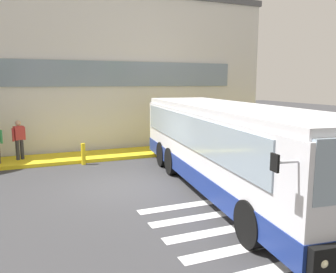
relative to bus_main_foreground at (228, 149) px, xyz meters
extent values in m
cube|color=#353538|center=(-2.99, 1.61, -1.34)|extent=(80.00, 90.00, 0.02)
cube|color=silver|center=(-0.99, -4.39, -1.33)|extent=(4.40, 0.36, 0.01)
cube|color=silver|center=(-0.99, -3.49, -1.33)|extent=(4.40, 0.36, 0.01)
cube|color=silver|center=(-0.99, -2.59, -1.33)|extent=(4.40, 0.36, 0.01)
cube|color=silver|center=(-0.99, -1.69, -1.33)|extent=(4.40, 0.36, 0.01)
cube|color=silver|center=(-0.99, -0.79, -1.33)|extent=(4.40, 0.36, 0.01)
cube|color=silver|center=(-2.99, 13.61, 2.46)|extent=(19.22, 12.00, 7.58)
cube|color=#56565B|center=(-2.99, 13.61, 6.40)|extent=(19.42, 12.20, 0.30)
cube|color=gray|center=(-1.99, 7.57, 2.47)|extent=(13.22, 0.10, 1.20)
cube|color=yellow|center=(-2.99, 6.41, -1.26)|extent=(23.22, 2.00, 0.15)
cube|color=silver|center=(0.00, 0.02, 0.09)|extent=(3.84, 11.15, 2.15)
cube|color=navy|center=(0.00, 0.02, -0.71)|extent=(3.88, 11.19, 0.55)
cube|color=silver|center=(0.00, 0.02, 1.27)|extent=(3.71, 10.94, 0.20)
cube|color=#8C9EAD|center=(1.32, 0.17, 0.59)|extent=(1.20, 9.65, 0.95)
cube|color=#8C9EAD|center=(-1.25, 0.48, 0.59)|extent=(1.20, 9.65, 0.95)
sphere|color=beige|center=(-1.68, -5.39, -0.68)|extent=(0.18, 0.18, 0.18)
cylinder|color=#B7B7BF|center=(-2.10, -4.97, 0.84)|extent=(0.40, 0.10, 0.05)
cube|color=black|center=(-2.30, -4.95, 0.84)|extent=(0.06, 0.20, 0.28)
cylinder|color=black|center=(-1.60, -3.47, -0.83)|extent=(0.42, 1.03, 1.00)
cylinder|color=black|center=(1.44, 2.13, -0.83)|extent=(0.42, 1.03, 1.00)
cylinder|color=black|center=(-0.89, 2.41, -0.83)|extent=(0.42, 1.03, 1.00)
cylinder|color=black|center=(1.60, 3.42, -0.83)|extent=(0.42, 1.03, 1.00)
cylinder|color=black|center=(-0.74, 3.70, -0.83)|extent=(0.42, 1.03, 1.00)
cylinder|color=#338C4C|center=(-6.76, 6.05, -0.09)|extent=(0.09, 0.09, 0.55)
cylinder|color=#2D2D33|center=(-6.04, 6.59, -0.76)|extent=(0.15, 0.15, 0.85)
cylinder|color=#2D2D33|center=(-6.21, 6.49, -0.76)|extent=(0.15, 0.15, 0.85)
cube|color=#B23333|center=(-6.12, 6.54, -0.04)|extent=(0.44, 0.38, 0.58)
sphere|color=tan|center=(-6.12, 6.54, 0.38)|extent=(0.23, 0.23, 0.23)
cylinder|color=#B23333|center=(-5.91, 6.67, -0.09)|extent=(0.09, 0.09, 0.55)
cylinder|color=#B23333|center=(-6.34, 6.41, -0.09)|extent=(0.09, 0.09, 0.55)
cube|color=#26663F|center=(-6.21, 6.69, -0.06)|extent=(0.35, 0.31, 0.44)
cylinder|color=yellow|center=(-3.69, 5.21, -0.88)|extent=(0.18, 0.18, 0.90)
camera|label=1|loc=(-5.74, -9.03, 2.04)|focal=36.73mm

